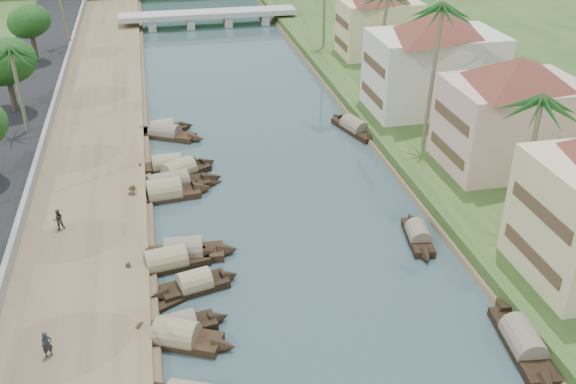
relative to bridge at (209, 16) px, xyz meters
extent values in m
plane|color=#31454A|center=(0.00, -72.00, -1.72)|extent=(220.00, 220.00, 0.00)
cube|color=brown|center=(-16.00, -52.00, -1.32)|extent=(10.00, 180.00, 0.80)
cube|color=#27451B|center=(19.00, -52.00, -1.12)|extent=(16.00, 180.00, 1.20)
cube|color=slate|center=(-20.20, -52.00, -0.37)|extent=(0.40, 180.00, 1.10)
cube|color=#A4A399|center=(0.00, 0.00, 0.28)|extent=(28.00, 4.00, 0.80)
cube|color=#A4A399|center=(-9.00, 0.00, -0.82)|extent=(1.20, 3.50, 1.80)
cube|color=#A4A399|center=(-3.00, 0.00, -0.82)|extent=(1.20, 3.50, 1.80)
cube|color=#A4A399|center=(3.00, 0.00, -0.82)|extent=(1.20, 3.50, 1.80)
cube|color=#A4A399|center=(9.00, 0.00, -0.82)|extent=(1.20, 3.50, 1.80)
cube|color=#4F3724|center=(12.95, -74.00, 1.48)|extent=(0.10, 6.40, 0.90)
cube|color=#4F3724|center=(12.95, -74.00, 4.68)|extent=(0.10, 6.40, 0.90)
cube|color=#D4A496|center=(20.00, -58.00, 3.23)|extent=(11.00, 8.00, 7.50)
pyramid|color=brown|center=(20.00, -58.00, 8.08)|extent=(14.11, 14.11, 2.20)
cube|color=#4F3724|center=(14.45, -58.00, 1.35)|extent=(0.10, 6.40, 0.90)
cube|color=#4F3724|center=(14.45, -58.00, 4.35)|extent=(0.10, 6.40, 0.90)
cube|color=beige|center=(19.00, -44.00, 3.48)|extent=(13.00, 8.00, 8.00)
pyramid|color=brown|center=(19.00, -44.00, 8.58)|extent=(15.59, 15.59, 2.20)
cube|color=#4F3724|center=(12.45, -44.00, 1.48)|extent=(0.10, 6.40, 0.90)
cube|color=#4F3724|center=(12.45, -44.00, 4.68)|extent=(0.10, 6.40, 0.90)
cube|color=tan|center=(20.00, -24.00, 2.98)|extent=(10.00, 7.00, 7.00)
cube|color=#4F3724|center=(14.95, -24.00, 1.23)|extent=(0.10, 5.60, 0.90)
cube|color=#4F3724|center=(14.95, -24.00, 4.03)|extent=(0.10, 5.60, 0.90)
cube|color=black|center=(-9.52, -72.91, -1.52)|extent=(5.02, 2.37, 0.70)
cone|color=black|center=(-6.88, -72.43, -1.44)|extent=(1.61, 1.61, 1.54)
cone|color=black|center=(-12.15, -73.38, -1.44)|extent=(1.61, 1.61, 1.54)
cylinder|color=gray|center=(-9.52, -72.91, -1.14)|extent=(3.91, 2.23, 1.60)
cube|color=black|center=(-9.58, -73.76, -1.52)|extent=(5.69, 3.97, 0.70)
cone|color=black|center=(-6.85, -75.04, -1.44)|extent=(2.13, 2.17, 1.83)
cone|color=black|center=(-12.31, -72.48, -1.44)|extent=(2.13, 2.17, 1.83)
cylinder|color=#978060|center=(-9.58, -73.76, -1.14)|extent=(4.56, 3.49, 1.91)
cube|color=black|center=(-8.08, -68.86, -1.52)|extent=(4.73, 2.71, 0.70)
cone|color=black|center=(-5.67, -68.28, -1.44)|extent=(1.64, 1.81, 1.68)
cone|color=black|center=(-10.48, -69.44, -1.44)|extent=(1.64, 1.81, 1.68)
cylinder|color=#978060|center=(-8.08, -68.86, -1.14)|extent=(3.72, 2.53, 1.79)
cube|color=black|center=(-8.52, -64.92, -1.52)|extent=(5.77, 2.38, 0.70)
cone|color=black|center=(-5.39, -65.12, -1.44)|extent=(1.77, 1.92, 2.00)
cone|color=black|center=(-11.66, -64.72, -1.44)|extent=(1.77, 1.92, 2.00)
cylinder|color=gray|center=(-8.52, -64.92, -1.14)|extent=(4.44, 2.38, 2.11)
cube|color=black|center=(-9.80, -65.89, -1.52)|extent=(6.18, 2.80, 0.70)
cone|color=black|center=(-6.54, -65.36, -1.44)|extent=(1.96, 1.94, 1.88)
cone|color=black|center=(-13.07, -66.42, -1.44)|extent=(1.96, 1.94, 1.88)
cylinder|color=#978060|center=(-9.80, -65.89, -1.14)|extent=(4.80, 2.65, 1.95)
cube|color=black|center=(-9.49, -55.71, -1.52)|extent=(6.02, 2.72, 0.70)
cone|color=black|center=(-6.27, -55.40, -1.44)|extent=(1.90, 2.11, 2.14)
cone|color=black|center=(-12.72, -56.02, -1.44)|extent=(1.90, 2.11, 2.14)
cylinder|color=#978060|center=(-9.49, -55.71, -1.14)|extent=(4.65, 2.68, 2.26)
cube|color=black|center=(-9.05, -54.44, -1.52)|extent=(7.21, 3.38, 0.70)
cone|color=black|center=(-5.27, -53.69, -1.44)|extent=(2.30, 2.21, 2.08)
cone|color=black|center=(-12.83, -55.20, -1.44)|extent=(2.30, 2.21, 2.08)
cylinder|color=gray|center=(-9.05, -54.44, -1.14)|extent=(5.62, 3.14, 2.15)
cube|color=black|center=(-9.06, -50.51, -1.52)|extent=(5.57, 2.17, 0.70)
cone|color=black|center=(-6.04, -50.29, -1.44)|extent=(1.68, 1.72, 1.78)
cone|color=black|center=(-12.08, -50.72, -1.44)|extent=(1.68, 1.72, 1.78)
cylinder|color=#978060|center=(-9.06, -50.51, -1.14)|extent=(4.29, 2.15, 1.86)
cube|color=black|center=(-8.03, -52.08, -1.52)|extent=(5.88, 4.49, 0.70)
cone|color=black|center=(-5.29, -50.53, -1.44)|extent=(2.29, 2.33, 1.93)
cone|color=black|center=(-10.76, -53.64, -1.44)|extent=(2.29, 2.33, 1.93)
cylinder|color=#978060|center=(-8.03, -52.08, -1.14)|extent=(4.76, 3.89, 2.02)
cube|color=black|center=(-8.89, -43.12, -1.52)|extent=(6.29, 4.58, 0.70)
cone|color=black|center=(-5.87, -44.83, -1.44)|extent=(2.30, 2.23, 1.76)
cone|color=black|center=(-11.91, -41.41, -1.44)|extent=(2.30, 2.23, 1.76)
cylinder|color=gray|center=(-8.89, -43.12, -1.14)|extent=(5.04, 3.92, 1.81)
cube|color=black|center=(-9.17, -41.87, -1.52)|extent=(5.07, 2.52, 0.70)
cone|color=black|center=(-6.53, -41.33, -1.44)|extent=(1.66, 1.67, 1.58)
cone|color=black|center=(-11.82, -42.41, -1.44)|extent=(1.66, 1.67, 1.58)
cylinder|color=#978060|center=(-9.17, -41.87, -1.14)|extent=(3.96, 2.35, 1.64)
cube|color=black|center=(10.27, -78.56, -1.52)|extent=(2.64, 6.66, 0.70)
cone|color=black|center=(10.73, -74.99, -1.44)|extent=(1.87, 2.03, 1.86)
cylinder|color=gray|center=(10.27, -78.56, -1.14)|extent=(2.52, 5.15, 1.91)
cube|color=black|center=(8.72, -66.33, -1.52)|extent=(2.29, 5.04, 0.70)
cone|color=black|center=(9.15, -63.67, -1.44)|extent=(1.59, 1.60, 1.54)
cone|color=black|center=(8.30, -68.99, -1.44)|extent=(1.59, 1.60, 1.54)
cylinder|color=gray|center=(8.72, -66.33, -1.14)|extent=(2.17, 3.92, 1.60)
cube|color=black|center=(10.23, -45.75, -1.52)|extent=(3.55, 6.61, 0.70)
cone|color=black|center=(9.22, -42.36, -1.44)|extent=(2.08, 2.19, 1.84)
cone|color=black|center=(11.23, -49.13, -1.44)|extent=(2.08, 2.19, 1.84)
cylinder|color=gray|center=(10.23, -45.75, -1.14)|extent=(3.20, 5.20, 1.89)
cube|color=black|center=(-10.11, -70.30, -1.62)|extent=(3.17, 2.19, 0.35)
cone|color=black|center=(-8.52, -69.43, -1.62)|extent=(1.05, 1.02, 0.72)
cone|color=black|center=(-11.70, -71.18, -1.62)|extent=(1.05, 1.02, 0.72)
cube|color=black|center=(-7.22, -54.55, -1.62)|extent=(4.20, 1.70, 0.35)
cone|color=black|center=(-4.95, -54.05, -1.62)|extent=(1.19, 1.03, 0.82)
cone|color=black|center=(-9.48, -55.06, -1.62)|extent=(1.19, 1.03, 0.82)
cylinder|color=#76694F|center=(16.00, -67.51, 4.50)|extent=(0.36, 0.36, 10.05)
sphere|color=#194918|center=(16.00, -67.51, 9.33)|extent=(3.20, 3.20, 3.20)
cylinder|color=#76694F|center=(15.00, -52.21, 5.97)|extent=(0.81, 0.36, 13.00)
sphere|color=#194918|center=(15.00, -52.21, 12.21)|extent=(3.20, 3.20, 3.20)
cylinder|color=#76694F|center=(16.00, -35.46, 4.80)|extent=(1.27, 0.36, 10.63)
cylinder|color=#76694F|center=(-22.00, -41.99, 3.81)|extent=(0.40, 0.36, 8.26)
sphere|color=#194918|center=(-22.00, -41.99, 7.77)|extent=(3.20, 3.20, 3.20)
cylinder|color=#76694F|center=(14.00, -18.77, 4.83)|extent=(0.50, 0.36, 10.70)
cylinder|color=#76694F|center=(-20.50, -11.37, 5.51)|extent=(1.37, 0.36, 11.66)
cylinder|color=#483B29|center=(-24.00, -35.95, 1.43)|extent=(0.60, 0.60, 3.59)
ellipsoid|color=#0F370F|center=(-24.00, -35.95, 4.87)|extent=(5.50, 5.50, 4.52)
cylinder|color=#483B29|center=(-24.00, -18.19, 1.36)|extent=(0.60, 0.60, 3.45)
ellipsoid|color=#0F370F|center=(-24.00, -18.19, 4.66)|extent=(4.65, 4.65, 3.82)
cylinder|color=#483B29|center=(24.00, -43.06, 1.12)|extent=(0.60, 0.60, 3.36)
ellipsoid|color=#0F370F|center=(24.00, -43.06, 4.33)|extent=(4.42, 4.42, 3.64)
imported|color=#212328|center=(-16.67, -74.28, -0.10)|extent=(0.71, 0.61, 1.64)
imported|color=#393428|center=(-17.38, -60.37, -0.10)|extent=(0.93, 0.81, 1.64)
camera|label=1|loc=(-9.21, -103.71, 24.56)|focal=40.00mm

